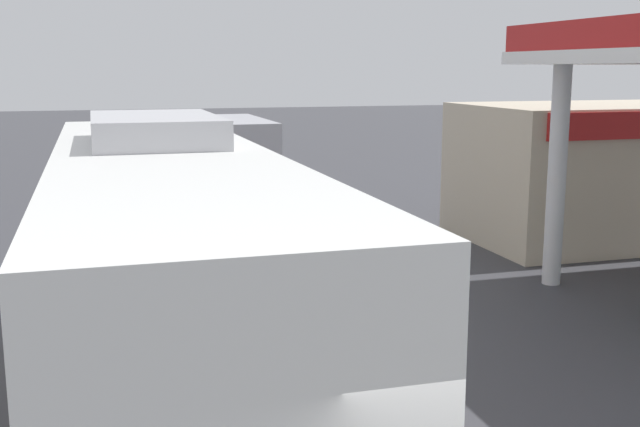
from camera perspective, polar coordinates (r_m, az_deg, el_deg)
The scene contains 4 objects.
ground at distance 24.19m, azimuth -10.13°, elevation 0.31°, with size 120.00×120.00×0.00m, color #38383D.
lane_divider_stripe at distance 19.32m, azimuth -8.48°, elevation -2.24°, with size 0.16×50.00×0.01m, color #D8CC4C.
coach_bus_main at distance 9.72m, azimuth -11.24°, elevation -4.85°, with size 2.60×11.04×3.69m.
minibus_opposing_lane at distance 29.00m, azimuth -6.11°, elevation 5.06°, with size 2.04×6.13×2.44m.
Camera 1 is at (-2.51, -3.67, 4.29)m, focal length 43.36 mm.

